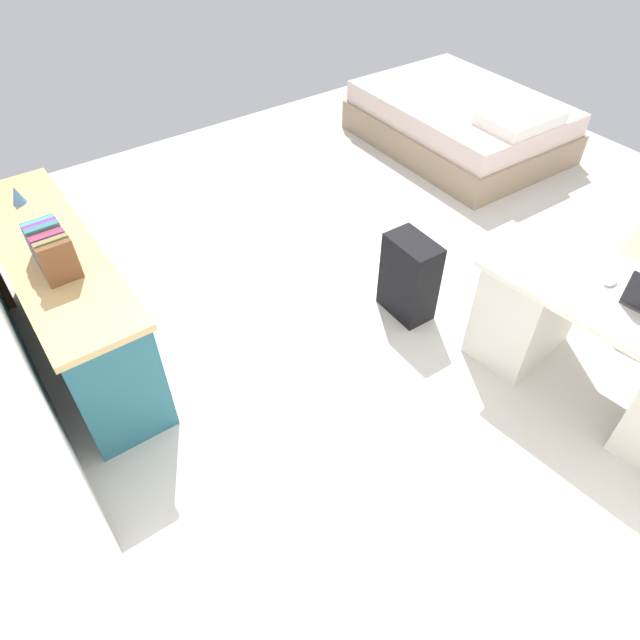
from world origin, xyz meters
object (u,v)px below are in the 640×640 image
(desk, at_px, (605,346))
(credenza, at_px, (70,302))
(suitcase_black, at_px, (409,277))
(figurine_small, at_px, (17,195))
(bed, at_px, (460,122))
(computer_mouse, at_px, (610,281))

(desk, xyz_separation_m, credenza, (2.06, 2.30, 0.02))
(suitcase_black, height_order, figurine_small, figurine_small)
(bed, bearing_deg, suitcase_black, 126.62)
(desk, relative_size, bed, 0.78)
(suitcase_black, bearing_deg, credenza, 65.87)
(desk, xyz_separation_m, bed, (2.64, -1.60, -0.14))
(desk, bearing_deg, bed, -31.24)
(credenza, distance_m, computer_mouse, 3.05)
(credenza, distance_m, figurine_small, 0.71)
(desk, height_order, suitcase_black, desk)
(desk, xyz_separation_m, suitcase_black, (1.15, 0.41, -0.09))
(figurine_small, bearing_deg, suitcase_black, -127.66)
(bed, bearing_deg, computer_mouse, 147.96)
(bed, xyz_separation_m, computer_mouse, (-2.51, 1.57, 0.50))
(desk, relative_size, credenza, 0.84)
(bed, distance_m, computer_mouse, 3.00)
(bed, bearing_deg, credenza, 98.45)
(desk, xyz_separation_m, figurine_small, (2.61, 2.30, 0.48))
(computer_mouse, distance_m, figurine_small, 3.41)
(suitcase_black, xyz_separation_m, computer_mouse, (-1.01, -0.44, 0.45))
(computer_mouse, bearing_deg, desk, 159.46)
(desk, bearing_deg, figurine_small, 41.41)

